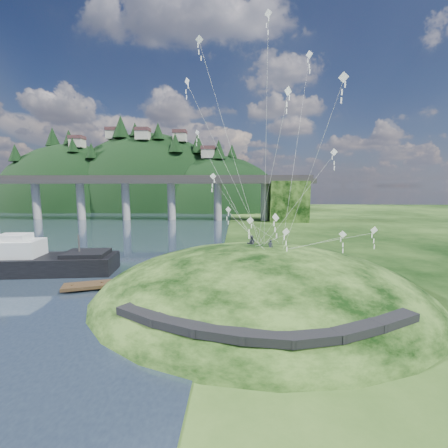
{
  "coord_description": "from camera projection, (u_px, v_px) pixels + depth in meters",
  "views": [
    {
      "loc": [
        5.6,
        -28.97,
        11.47
      ],
      "look_at": [
        4.0,
        6.0,
        7.0
      ],
      "focal_mm": 24.0,
      "sensor_mm": 36.0,
      "label": 1
    }
  ],
  "objects": [
    {
      "name": "far_ridge",
      "position": [
        142.0,
        223.0,
        154.39
      ],
      "size": [
        153.0,
        70.0,
        94.5
      ],
      "color": "black",
      "rests_on": "ground"
    },
    {
      "name": "grass_hill",
      "position": [
        259.0,
        307.0,
        32.22
      ],
      "size": [
        36.0,
        32.0,
        13.0
      ],
      "color": "black",
      "rests_on": "ground"
    },
    {
      "name": "bridge",
      "position": [
        142.0,
        191.0,
        99.81
      ],
      "size": [
        160.0,
        11.0,
        15.0
      ],
      "color": "#2D2B2B",
      "rests_on": "ground"
    },
    {
      "name": "work_barge",
      "position": [
        35.0,
        261.0,
        39.22
      ],
      "size": [
        20.22,
        7.71,
        6.9
      ],
      "color": "black",
      "rests_on": "ground"
    },
    {
      "name": "kite_flyers",
      "position": [
        255.0,
        236.0,
        33.58
      ],
      "size": [
        2.8,
        2.76,
        1.98
      ],
      "color": "#262833",
      "rests_on": "ground"
    },
    {
      "name": "footpath",
      "position": [
        265.0,
        326.0,
        20.16
      ],
      "size": [
        22.29,
        5.84,
        0.83
      ],
      "color": "black",
      "rests_on": "ground"
    },
    {
      "name": "ground",
      "position": [
        182.0,
        299.0,
        30.41
      ],
      "size": [
        320.0,
        320.0,
        0.0
      ],
      "primitive_type": "plane",
      "color": "black",
      "rests_on": "ground"
    },
    {
      "name": "kite_swarm",
      "position": [
        272.0,
        142.0,
        29.8
      ],
      "size": [
        18.23,
        16.34,
        22.01
      ],
      "color": "silver",
      "rests_on": "ground"
    },
    {
      "name": "wooden_dock",
      "position": [
        130.0,
        282.0,
        34.65
      ],
      "size": [
        14.2,
        6.97,
        1.02
      ],
      "color": "#342415",
      "rests_on": "ground"
    }
  ]
}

